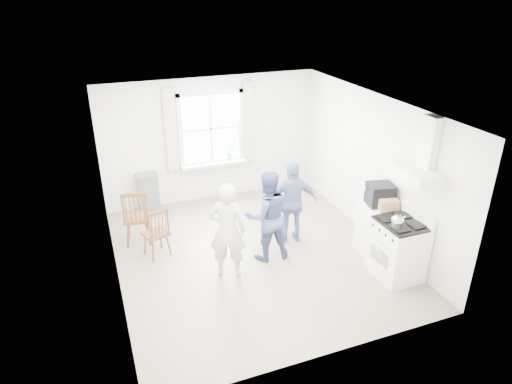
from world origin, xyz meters
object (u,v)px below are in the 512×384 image
gas_stove (398,248)px  windsor_chair_a (158,228)px  person_mid (267,216)px  stereo_stack (380,194)px  windsor_chair_b (136,212)px  person_left (227,231)px  low_cabinet (375,229)px  person_right (293,203)px

gas_stove → windsor_chair_a: gas_stove is taller
person_mid → gas_stove: bearing=148.8°
stereo_stack → person_mid: (-1.82, 0.48, -0.30)m
windsor_chair_b → person_left: person_left is taller
low_cabinet → stereo_stack: stereo_stack is taller
low_cabinet → windsor_chair_a: (-3.50, 1.15, 0.11)m
windsor_chair_b → person_mid: (1.98, -1.18, 0.14)m
person_left → windsor_chair_b: bearing=-27.0°
stereo_stack → person_right: 1.49m
stereo_stack → person_left: person_left is taller
windsor_chair_b → person_right: size_ratio=0.70×
windsor_chair_a → stereo_stack: bearing=-17.6°
stereo_stack → windsor_chair_a: 3.74m
stereo_stack → person_mid: 1.91m
stereo_stack → person_right: person_right is taller
person_left → person_mid: person_left is taller
person_mid → low_cabinet: bearing=167.9°
gas_stove → person_left: 2.69m
gas_stove → stereo_stack: 0.95m
gas_stove → windsor_chair_b: 4.42m
gas_stove → stereo_stack: bearing=82.2°
windsor_chair_a → person_right: size_ratio=0.60×
low_cabinet → person_right: size_ratio=0.59×
low_cabinet → gas_stove: bearing=-95.7°
gas_stove → windsor_chair_b: bearing=147.1°
windsor_chair_b → person_right: (2.61, -0.84, 0.12)m
low_cabinet → windsor_chair_b: windsor_chair_b is taller
person_left → stereo_stack: bearing=-162.5°
low_cabinet → person_mid: (-1.79, 0.52, 0.34)m
stereo_stack → windsor_chair_a: bearing=162.4°
person_right → person_left: bearing=34.8°
person_mid → person_right: 0.71m
stereo_stack → person_right: (-1.20, 0.83, -0.32)m
gas_stove → low_cabinet: gas_stove is taller
low_cabinet → stereo_stack: bearing=46.1°
low_cabinet → stereo_stack: size_ratio=1.88×
person_mid → person_right: bearing=-147.2°
person_mid → windsor_chair_a: bearing=-16.5°
gas_stove → low_cabinet: (0.07, 0.70, -0.03)m
person_left → person_mid: (0.77, 0.25, -0.01)m
gas_stove → stereo_stack: size_ratio=2.34×
gas_stove → windsor_chair_a: bearing=151.6°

